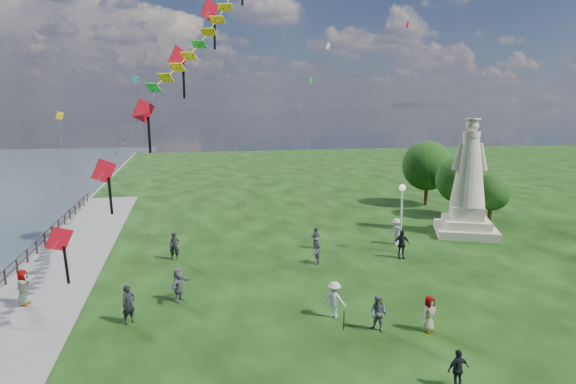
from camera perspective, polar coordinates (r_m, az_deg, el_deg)
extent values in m
cube|color=slate|center=(27.35, -28.41, -12.35)|extent=(5.00, 60.00, 0.10)
cylinder|color=black|center=(31.47, -30.52, -8.76)|extent=(0.11, 0.11, 1.00)
cylinder|color=black|center=(33.28, -29.45, -7.68)|extent=(0.11, 0.11, 1.00)
cylinder|color=black|center=(35.11, -28.50, -6.71)|extent=(0.11, 0.11, 1.00)
cylinder|color=black|center=(36.96, -27.64, -5.83)|extent=(0.11, 0.11, 1.00)
cylinder|color=black|center=(38.82, -26.87, -5.03)|extent=(0.11, 0.11, 1.00)
cylinder|color=black|center=(40.69, -26.17, -4.31)|extent=(0.11, 0.11, 1.00)
cylinder|color=black|center=(42.58, -25.53, -3.65)|extent=(0.11, 0.11, 1.00)
cylinder|color=black|center=(44.47, -24.95, -3.05)|extent=(0.11, 0.11, 1.00)
cylinder|color=black|center=(46.38, -24.42, -2.49)|extent=(0.11, 0.11, 1.00)
cylinder|color=black|center=(48.29, -23.93, -1.98)|extent=(0.11, 0.11, 1.00)
cylinder|color=black|center=(50.21, -23.47, -1.51)|extent=(0.11, 0.11, 1.00)
cylinder|color=black|center=(52.14, -23.05, -1.07)|extent=(0.11, 0.11, 1.00)
cylinder|color=black|center=(54.07, -22.66, -0.66)|extent=(0.11, 0.11, 1.00)
cube|color=beige|center=(40.39, 20.27, -4.26)|extent=(5.84, 5.84, 0.63)
cube|color=beige|center=(40.24, 20.33, -3.38)|extent=(4.45, 4.45, 0.63)
cube|color=beige|center=(40.06, 20.40, -2.21)|extent=(3.06, 3.06, 1.06)
cylinder|color=beige|center=(39.28, 20.95, 6.40)|extent=(1.67, 1.67, 0.42)
sphere|color=beige|center=(39.25, 21.01, 7.35)|extent=(0.97, 0.97, 0.97)
cylinder|color=beige|center=(39.23, 21.06, 8.09)|extent=(1.16, 1.16, 0.11)
cylinder|color=silver|center=(33.63, 13.24, -3.42)|extent=(0.13, 0.13, 4.40)
sphere|color=white|center=(33.17, 13.40, 0.50)|extent=(0.44, 0.44, 0.44)
cylinder|color=#382314|center=(46.05, 19.52, -1.53)|extent=(0.36, 0.36, 2.12)
sphere|color=#13380F|center=(45.65, 19.70, 1.40)|extent=(4.24, 4.24, 4.24)
cylinder|color=#382314|center=(45.45, 22.81, -2.25)|extent=(0.36, 0.36, 1.58)
sphere|color=#13380F|center=(45.12, 22.96, -0.04)|extent=(3.16, 3.16, 3.16)
cylinder|color=#382314|center=(50.46, 16.03, -0.14)|extent=(0.36, 0.36, 2.49)
sphere|color=#13380F|center=(50.05, 16.19, 3.01)|extent=(4.97, 4.97, 4.97)
imported|color=black|center=(23.97, -18.38, -12.51)|extent=(0.80, 0.77, 1.85)
imported|color=#595960|center=(22.46, 10.66, -13.96)|extent=(0.91, 0.95, 1.69)
imported|color=silver|center=(23.52, 5.52, -12.57)|extent=(1.27, 1.16, 1.77)
imported|color=black|center=(19.20, 19.51, -19.17)|extent=(0.91, 0.54, 1.48)
imported|color=#595960|center=(22.97, 16.37, -13.70)|extent=(0.93, 0.74, 1.65)
imported|color=#595960|center=(25.81, -12.80, -10.67)|extent=(1.45, 1.76, 1.76)
imported|color=black|center=(32.45, -13.30, -6.28)|extent=(0.67, 0.45, 1.82)
imported|color=#595960|center=(34.23, 3.28, -5.40)|extent=(0.87, 0.72, 1.53)
imported|color=silver|center=(35.78, 12.70, -4.60)|extent=(1.12, 1.41, 1.94)
imported|color=black|center=(32.73, 13.29, -6.04)|extent=(1.19, 0.70, 1.93)
imported|color=#595960|center=(27.90, -28.87, -10.05)|extent=(0.66, 0.96, 1.83)
imported|color=#595960|center=(30.93, 3.52, -7.20)|extent=(1.08, 1.47, 1.45)
cube|color=red|center=(18.92, -25.47, -5.07)|extent=(0.87, 0.64, 1.03)
cube|color=black|center=(19.04, -24.79, -7.90)|extent=(0.10, 0.28, 1.48)
cube|color=red|center=(19.47, -20.96, 2.33)|extent=(0.87, 0.64, 1.03)
cube|color=black|center=(19.49, -20.31, -0.45)|extent=(0.10, 0.28, 1.48)
cube|color=red|center=(20.44, -16.75, 9.16)|extent=(0.87, 0.64, 1.03)
cube|color=black|center=(20.36, -16.13, 6.51)|extent=(0.10, 0.28, 1.48)
cube|color=red|center=(21.76, -12.85, 15.23)|extent=(0.87, 0.64, 1.03)
cube|color=black|center=(21.59, -12.26, 12.76)|extent=(0.10, 0.28, 1.48)
cube|color=red|center=(23.39, -9.25, 20.47)|extent=(0.87, 0.64, 1.03)
cube|color=black|center=(23.15, -8.70, 18.21)|extent=(0.10, 0.28, 1.48)
cylinder|color=black|center=(22.51, 6.64, -14.88)|extent=(0.06, 0.06, 0.90)
cube|color=yellow|center=(22.34, -7.49, 20.91)|extent=(0.70, 0.68, 0.21)
cube|color=yellow|center=(21.67, -8.40, 19.57)|extent=(0.69, 0.69, 0.23)
cube|color=#FEB210|center=(21.03, -9.41, 18.21)|extent=(0.68, 0.69, 0.25)
cube|color=green|center=(20.41, -10.52, 16.85)|extent=(0.67, 0.69, 0.26)
cube|color=yellow|center=(19.82, -11.70, 15.52)|extent=(0.65, 0.69, 0.28)
cube|color=yellow|center=(19.26, -12.96, 14.23)|extent=(0.64, 0.68, 0.29)
cube|color=#FEB210|center=(18.72, -14.29, 13.00)|extent=(0.62, 0.67, 0.30)
cube|color=green|center=(18.22, -15.68, 11.84)|extent=(0.60, 0.66, 0.31)
cube|color=#17778C|center=(36.39, -17.67, 12.64)|extent=(0.51, 0.39, 0.57)
cylinder|color=#595959|center=(34.06, -16.68, 2.97)|extent=(1.02, 5.02, 11.76)
cube|color=silver|center=(40.36, 4.76, 16.86)|extent=(0.51, 0.39, 0.57)
cylinder|color=#595959|center=(37.94, 6.42, 6.20)|extent=(1.02, 5.02, 14.61)
cube|color=red|center=(47.30, 13.98, 18.70)|extent=(0.51, 0.39, 0.57)
cylinder|color=#595959|center=(44.76, 15.50, 8.12)|extent=(1.02, 5.02, 17.13)
cylinder|color=#595959|center=(41.93, -6.93, 15.23)|extent=(1.02, 5.02, 27.27)
cube|color=green|center=(49.04, 2.72, 13.03)|extent=(0.51, 0.39, 0.57)
cylinder|color=#595959|center=(46.86, 4.03, 5.60)|extent=(1.02, 5.02, 12.34)
cube|color=#FEB210|center=(35.55, -25.43, 8.19)|extent=(0.51, 0.39, 0.57)
cylinder|color=#595959|center=(33.42, -24.95, 0.15)|extent=(1.02, 5.01, 9.28)
cylinder|color=#595959|center=(42.09, 1.66, 14.75)|extent=(1.02, 5.02, 26.50)
cylinder|color=#595959|center=(42.67, 18.30, 10.66)|extent=(1.02, 5.02, 21.26)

